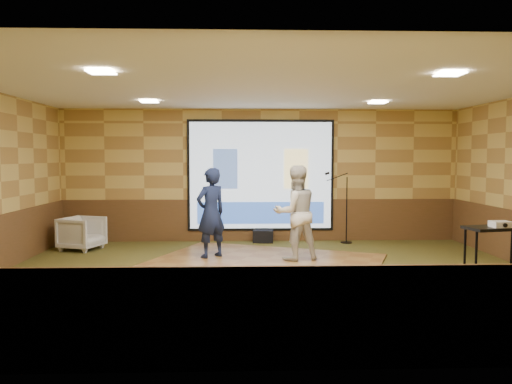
{
  "coord_description": "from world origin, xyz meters",
  "views": [
    {
      "loc": [
        -0.48,
        -7.84,
        1.91
      ],
      "look_at": [
        -0.19,
        0.92,
        1.3
      ],
      "focal_mm": 35.0,
      "sensor_mm": 36.0,
      "label": 1
    }
  ],
  "objects_px": {
    "dance_floor": "(264,263)",
    "banquet_chair": "(82,233)",
    "projector": "(501,224)",
    "projector_screen": "(261,177)",
    "av_table": "(495,245)",
    "player_right": "(296,213)",
    "duffel_bag": "(263,236)",
    "player_left": "(211,213)",
    "mic_stand": "(344,221)"
  },
  "relations": [
    {
      "from": "dance_floor",
      "to": "player_right",
      "type": "height_order",
      "value": "player_right"
    },
    {
      "from": "banquet_chair",
      "to": "av_table",
      "type": "bearing_deg",
      "value": -94.92
    },
    {
      "from": "dance_floor",
      "to": "player_right",
      "type": "bearing_deg",
      "value": 17.27
    },
    {
      "from": "av_table",
      "to": "player_right",
      "type": "bearing_deg",
      "value": 145.37
    },
    {
      "from": "dance_floor",
      "to": "av_table",
      "type": "height_order",
      "value": "av_table"
    },
    {
      "from": "projector_screen",
      "to": "projector",
      "type": "distance_m",
      "value": 5.38
    },
    {
      "from": "dance_floor",
      "to": "player_left",
      "type": "distance_m",
      "value": 1.38
    },
    {
      "from": "dance_floor",
      "to": "player_right",
      "type": "xyz_separation_m",
      "value": [
        0.6,
        0.19,
        0.88
      ]
    },
    {
      "from": "player_right",
      "to": "mic_stand",
      "type": "relative_size",
      "value": 1.09
    },
    {
      "from": "projector",
      "to": "mic_stand",
      "type": "xyz_separation_m",
      "value": [
        -1.47,
        3.9,
        -0.45
      ]
    },
    {
      "from": "projector",
      "to": "projector_screen",
      "type": "bearing_deg",
      "value": 125.85
    },
    {
      "from": "duffel_bag",
      "to": "projector",
      "type": "bearing_deg",
      "value": -50.93
    },
    {
      "from": "player_left",
      "to": "mic_stand",
      "type": "bearing_deg",
      "value": 172.79
    },
    {
      "from": "player_left",
      "to": "projector",
      "type": "height_order",
      "value": "player_left"
    },
    {
      "from": "player_left",
      "to": "mic_stand",
      "type": "relative_size",
      "value": 1.06
    },
    {
      "from": "player_left",
      "to": "duffel_bag",
      "type": "xyz_separation_m",
      "value": [
        1.07,
        1.76,
        -0.73
      ]
    },
    {
      "from": "projector_screen",
      "to": "mic_stand",
      "type": "xyz_separation_m",
      "value": [
        1.85,
        -0.31,
        -0.98
      ]
    },
    {
      "from": "av_table",
      "to": "mic_stand",
      "type": "relative_size",
      "value": 0.56
    },
    {
      "from": "player_left",
      "to": "player_right",
      "type": "bearing_deg",
      "value": 132.58
    },
    {
      "from": "projector_screen",
      "to": "mic_stand",
      "type": "bearing_deg",
      "value": -9.57
    },
    {
      "from": "player_right",
      "to": "mic_stand",
      "type": "distance_m",
      "value": 2.36
    },
    {
      "from": "banquet_chair",
      "to": "player_left",
      "type": "bearing_deg",
      "value": -90.58
    },
    {
      "from": "projector",
      "to": "duffel_bag",
      "type": "xyz_separation_m",
      "value": [
        -3.27,
        4.02,
        -0.8
      ]
    },
    {
      "from": "player_right",
      "to": "banquet_chair",
      "type": "bearing_deg",
      "value": -32.9
    },
    {
      "from": "projector_screen",
      "to": "player_left",
      "type": "height_order",
      "value": "projector_screen"
    },
    {
      "from": "player_right",
      "to": "projector",
      "type": "distance_m",
      "value": 3.4
    },
    {
      "from": "projector_screen",
      "to": "player_left",
      "type": "xyz_separation_m",
      "value": [
        -1.02,
        -1.95,
        -0.6
      ]
    },
    {
      "from": "projector_screen",
      "to": "banquet_chair",
      "type": "xyz_separation_m",
      "value": [
        -3.74,
        -0.96,
        -1.13
      ]
    },
    {
      "from": "player_right",
      "to": "av_table",
      "type": "xyz_separation_m",
      "value": [
        2.73,
        -1.89,
        -0.28
      ]
    },
    {
      "from": "player_left",
      "to": "player_right",
      "type": "relative_size",
      "value": 0.97
    },
    {
      "from": "player_left",
      "to": "mic_stand",
      "type": "distance_m",
      "value": 3.32
    },
    {
      "from": "player_right",
      "to": "av_table",
      "type": "height_order",
      "value": "player_right"
    },
    {
      "from": "projector_screen",
      "to": "av_table",
      "type": "relative_size",
      "value": 3.7
    },
    {
      "from": "mic_stand",
      "to": "player_left",
      "type": "bearing_deg",
      "value": -138.96
    },
    {
      "from": "dance_floor",
      "to": "banquet_chair",
      "type": "height_order",
      "value": "banquet_chair"
    },
    {
      "from": "dance_floor",
      "to": "projector",
      "type": "xyz_separation_m",
      "value": [
        3.37,
        -1.79,
        0.93
      ]
    },
    {
      "from": "projector_screen",
      "to": "duffel_bag",
      "type": "xyz_separation_m",
      "value": [
        0.05,
        -0.19,
        -1.34
      ]
    },
    {
      "from": "player_right",
      "to": "av_table",
      "type": "distance_m",
      "value": 3.33
    },
    {
      "from": "player_left",
      "to": "player_right",
      "type": "height_order",
      "value": "player_right"
    },
    {
      "from": "projector",
      "to": "duffel_bag",
      "type": "relative_size",
      "value": 0.6
    },
    {
      "from": "av_table",
      "to": "banquet_chair",
      "type": "height_order",
      "value": "av_table"
    },
    {
      "from": "dance_floor",
      "to": "mic_stand",
      "type": "distance_m",
      "value": 2.88
    },
    {
      "from": "banquet_chair",
      "to": "projector",
      "type": "bearing_deg",
      "value": -95.39
    },
    {
      "from": "projector",
      "to": "mic_stand",
      "type": "bearing_deg",
      "value": 108.25
    },
    {
      "from": "dance_floor",
      "to": "player_right",
      "type": "distance_m",
      "value": 1.08
    },
    {
      "from": "dance_floor",
      "to": "av_table",
      "type": "bearing_deg",
      "value": -27.08
    },
    {
      "from": "dance_floor",
      "to": "projector",
      "type": "height_order",
      "value": "projector"
    },
    {
      "from": "player_left",
      "to": "banquet_chair",
      "type": "xyz_separation_m",
      "value": [
        -2.72,
        0.98,
        -0.53
      ]
    },
    {
      "from": "dance_floor",
      "to": "projector",
      "type": "bearing_deg",
      "value": -27.99
    },
    {
      "from": "player_left",
      "to": "projector",
      "type": "bearing_deg",
      "value": 115.52
    }
  ]
}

